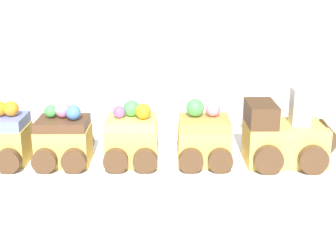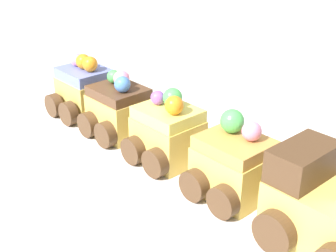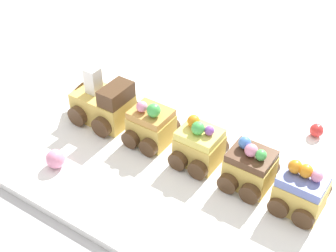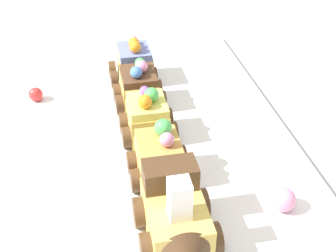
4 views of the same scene
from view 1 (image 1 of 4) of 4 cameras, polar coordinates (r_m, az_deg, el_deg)
name	(u,v)px [view 1 (image 1 of 4)]	position (r m, az deg, el deg)	size (l,w,h in m)	color
ground_plane	(157,169)	(0.57, -1.31, -5.29)	(10.00, 10.00, 0.00)	#B2B2B7
display_board	(157,165)	(0.57, -1.31, -4.73)	(0.65, 0.37, 0.01)	white
cake_train_locomotive	(287,139)	(0.57, 14.29, -1.52)	(0.11, 0.08, 0.09)	#E0BC56
cake_car_caramel	(201,140)	(0.55, 3.99, -1.75)	(0.06, 0.07, 0.08)	#E0BC56
cake_car_lemon	(129,140)	(0.55, -4.77, -1.73)	(0.06, 0.07, 0.07)	#E0BC56
cake_car_chocolate	(61,141)	(0.56, -12.92, -1.77)	(0.06, 0.07, 0.07)	#E0BC56
gumball_pink	(249,120)	(0.68, 9.85, 0.71)	(0.03, 0.03, 0.03)	pink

